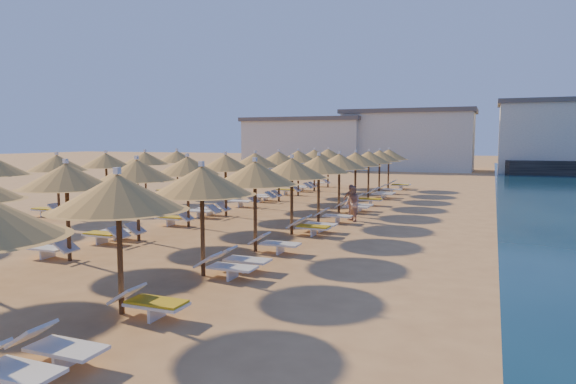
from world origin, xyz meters
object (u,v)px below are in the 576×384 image
at_px(beachgoer_c, 351,200).
at_px(beachgoer_b, 352,204).
at_px(parasol_row_east, 319,165).
at_px(parasol_row_west, 225,164).

bearing_deg(beachgoer_c, beachgoer_b, -49.34).
distance_m(parasol_row_east, beachgoer_b, 2.32).
relative_size(beachgoer_b, beachgoer_c, 1.04).
bearing_deg(parasol_row_west, beachgoer_b, 6.36).
bearing_deg(beachgoer_c, parasol_row_east, -89.38).
bearing_deg(beachgoer_b, parasol_row_west, -123.16).
xyz_separation_m(parasol_row_east, beachgoer_b, (1.38, 0.68, -1.74)).
relative_size(parasol_row_east, parasol_row_west, 1.00).
relative_size(parasol_row_east, beachgoer_c, 23.23).
bearing_deg(beachgoer_c, parasol_row_west, -135.12).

